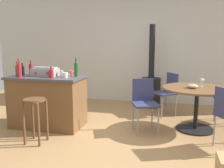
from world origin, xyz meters
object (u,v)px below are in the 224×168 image
object	(u,v)px
wooden_stool	(35,111)
bottle_1	(17,70)
bottle_2	(31,69)
kitchen_island	(48,101)
dining_table	(197,97)
serving_bowl	(192,86)
wood_stove	(151,87)
bottle_6	(76,69)
folding_chair_left	(167,90)
cup_1	(71,73)
cup_0	(62,73)
wine_glass	(202,80)
bottle_4	(51,73)
bottle_3	(23,71)
folding_chair_right	(144,100)
bottle_0	(18,72)
bottle_5	(19,70)
toolbox	(45,72)
cup_2	(66,75)

from	to	relation	value
wooden_stool	bottle_1	bearing A→B (deg)	138.03
bottle_2	kitchen_island	bearing A→B (deg)	-21.60
dining_table	serving_bowl	xyz separation A→B (m)	(-0.09, -0.07, 0.20)
wood_stove	bottle_6	world-z (taller)	wood_stove
folding_chair_left	cup_1	size ratio (longest dim) A/B	6.95
cup_0	wine_glass	distance (m)	2.40
folding_chair_left	wood_stove	world-z (taller)	wood_stove
wine_glass	folding_chair_left	bearing A→B (deg)	131.57
wine_glass	bottle_2	bearing A→B (deg)	-172.84
bottle_6	bottle_4	bearing A→B (deg)	-137.99
folding_chair_left	bottle_3	world-z (taller)	bottle_3
wooden_stool	wood_stove	world-z (taller)	wood_stove
folding_chair_right	serving_bowl	distance (m)	0.82
bottle_0	bottle_2	size ratio (longest dim) A/B	0.82
dining_table	bottle_0	distance (m)	3.09
bottle_0	bottle_5	world-z (taller)	bottle_5
bottle_0	bottle_1	size ratio (longest dim) A/B	0.84
toolbox	bottle_5	bearing A→B (deg)	-143.43
cup_0	wine_glass	bearing A→B (deg)	12.29
wood_stove	cup_1	bearing A→B (deg)	-128.53
wooden_stool	dining_table	distance (m)	2.61
dining_table	bottle_1	bearing A→B (deg)	-170.90
dining_table	toolbox	size ratio (longest dim) A/B	2.59
wood_stove	cup_2	bearing A→B (deg)	-124.48
bottle_0	wine_glass	size ratio (longest dim) A/B	1.49
dining_table	wine_glass	xyz separation A→B (m)	(0.08, 0.12, 0.27)
folding_chair_right	bottle_2	world-z (taller)	bottle_2
bottle_3	wine_glass	world-z (taller)	bottle_3
bottle_6	cup_2	distance (m)	0.23
cup_0	cup_1	xyz separation A→B (m)	(0.12, 0.13, -0.01)
toolbox	cup_0	bearing A→B (deg)	4.73
bottle_2	wine_glass	world-z (taller)	bottle_2
bottle_2	wine_glass	distance (m)	3.05
toolbox	wood_stove	bearing A→B (deg)	46.04
bottle_0	bottle_5	bearing A→B (deg)	-44.35
bottle_6	cup_1	distance (m)	0.15
folding_chair_left	wine_glass	distance (m)	0.93
bottle_6	cup_0	distance (m)	0.26
folding_chair_right	wine_glass	xyz separation A→B (m)	(0.93, 0.38, 0.32)
kitchen_island	cup_2	world-z (taller)	cup_2
wood_stove	bottle_4	world-z (taller)	wood_stove
dining_table	bottle_1	size ratio (longest dim) A/B	4.48
dining_table	bottle_1	world-z (taller)	bottle_1
wine_glass	bottle_1	bearing A→B (deg)	-169.01
toolbox	folding_chair_left	bearing A→B (deg)	29.77
bottle_2	folding_chair_left	bearing A→B (deg)	22.84
bottle_0	bottle_3	xyz separation A→B (m)	(-0.00, 0.15, 0.00)
cup_0	cup_1	size ratio (longest dim) A/B	0.87
wood_stove	bottle_3	bearing A→B (deg)	-140.56
folding_chair_right	wine_glass	world-z (taller)	same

